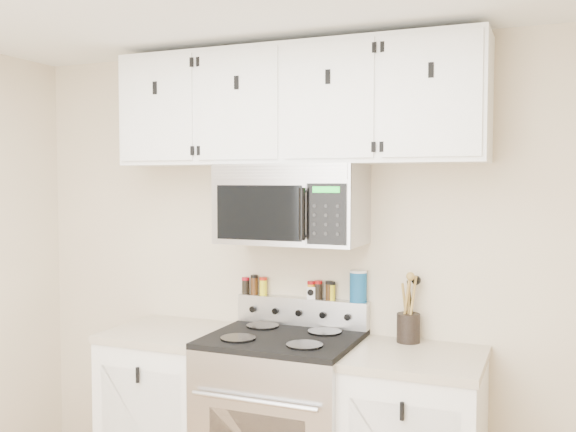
# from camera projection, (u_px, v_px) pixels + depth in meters

# --- Properties ---
(back_wall) EXTENTS (3.50, 0.01, 2.50)m
(back_wall) POSITION_uv_depth(u_px,v_px,m) (304.00, 270.00, 3.60)
(back_wall) COLOR #BCA98D
(back_wall) RESTS_ON floor
(range) EXTENTS (0.76, 0.65, 1.10)m
(range) POSITION_uv_depth(u_px,v_px,m) (283.00, 423.00, 3.34)
(range) COLOR #B7B7BA
(range) RESTS_ON floor
(base_cabinet_left) EXTENTS (0.64, 0.62, 0.92)m
(base_cabinet_left) POSITION_uv_depth(u_px,v_px,m) (172.00, 409.00, 3.63)
(base_cabinet_left) COLOR white
(base_cabinet_left) RESTS_ON floor
(microwave) EXTENTS (0.76, 0.44, 0.42)m
(microwave) POSITION_uv_depth(u_px,v_px,m) (292.00, 204.00, 3.40)
(microwave) COLOR #9E9EA3
(microwave) RESTS_ON back_wall
(upper_cabinets) EXTENTS (2.00, 0.35, 0.62)m
(upper_cabinets) POSITION_uv_depth(u_px,v_px,m) (294.00, 106.00, 3.39)
(upper_cabinets) COLOR white
(upper_cabinets) RESTS_ON back_wall
(utensil_crock) EXTENTS (0.12, 0.12, 0.35)m
(utensil_crock) POSITION_uv_depth(u_px,v_px,m) (408.00, 325.00, 3.30)
(utensil_crock) COLOR black
(utensil_crock) RESTS_ON base_cabinet_right
(kitchen_timer) EXTENTS (0.07, 0.07, 0.07)m
(kitchen_timer) POSITION_uv_depth(u_px,v_px,m) (312.00, 293.00, 3.55)
(kitchen_timer) COLOR white
(kitchen_timer) RESTS_ON range
(salt_canister) EXTENTS (0.09, 0.09, 0.17)m
(salt_canister) POSITION_uv_depth(u_px,v_px,m) (358.00, 286.00, 3.44)
(salt_canister) COLOR #124D82
(salt_canister) RESTS_ON range
(spice_jar_0) EXTENTS (0.04, 0.04, 0.10)m
(spice_jar_0) POSITION_uv_depth(u_px,v_px,m) (246.00, 285.00, 3.70)
(spice_jar_0) COLOR black
(spice_jar_0) RESTS_ON range
(spice_jar_1) EXTENTS (0.04, 0.04, 0.11)m
(spice_jar_1) POSITION_uv_depth(u_px,v_px,m) (254.00, 285.00, 3.68)
(spice_jar_1) COLOR #432510
(spice_jar_1) RESTS_ON range
(spice_jar_2) EXTENTS (0.04, 0.04, 0.10)m
(spice_jar_2) POSITION_uv_depth(u_px,v_px,m) (263.00, 286.00, 3.66)
(spice_jar_2) COLOR yellow
(spice_jar_2) RESTS_ON range
(spice_jar_3) EXTENTS (0.04, 0.04, 0.10)m
(spice_jar_3) POSITION_uv_depth(u_px,v_px,m) (311.00, 290.00, 3.55)
(spice_jar_3) COLOR orange
(spice_jar_3) RESTS_ON range
(spice_jar_4) EXTENTS (0.04, 0.04, 0.10)m
(spice_jar_4) POSITION_uv_depth(u_px,v_px,m) (318.00, 290.00, 3.53)
(spice_jar_4) COLOR black
(spice_jar_4) RESTS_ON range
(spice_jar_5) EXTENTS (0.04, 0.04, 0.10)m
(spice_jar_5) POSITION_uv_depth(u_px,v_px,m) (329.00, 290.00, 3.51)
(spice_jar_5) COLOR #39220D
(spice_jar_5) RESTS_ON range
(spice_jar_6) EXTENTS (0.04, 0.04, 0.10)m
(spice_jar_6) POSITION_uv_depth(u_px,v_px,m) (332.00, 291.00, 3.50)
(spice_jar_6) COLOR gold
(spice_jar_6) RESTS_ON range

